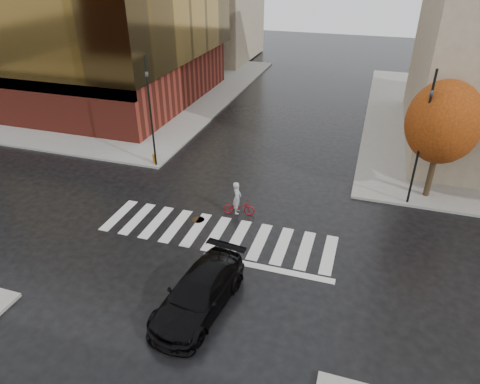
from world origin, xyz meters
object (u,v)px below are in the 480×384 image
at_px(fire_hydrant, 154,158).
at_px(traffic_light_ne, 423,132).
at_px(sedan, 199,293).
at_px(traffic_light_nw, 150,106).
at_px(cyclist, 238,204).

bearing_deg(fire_hydrant, traffic_light_ne, -0.74).
height_order(sedan, fire_hydrant, sedan).
relative_size(sedan, traffic_light_ne, 0.71).
xyz_separation_m(traffic_light_nw, traffic_light_ne, (15.30, -0.00, 0.23)).
xyz_separation_m(cyclist, traffic_light_nw, (-6.78, 3.80, 3.38)).
distance_m(sedan, traffic_light_ne, 13.74).
bearing_deg(traffic_light_nw, traffic_light_ne, 108.68).
relative_size(sedan, cyclist, 2.70).
bearing_deg(traffic_light_nw, sedan, 53.41).
relative_size(sedan, fire_hydrant, 7.37).
distance_m(traffic_light_ne, fire_hydrant, 15.94).
distance_m(cyclist, traffic_light_nw, 8.47).
distance_m(traffic_light_nw, fire_hydrant, 3.51).
bearing_deg(fire_hydrant, sedan, -55.05).
xyz_separation_m(sedan, fire_hydrant, (-7.61, 10.89, -0.21)).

